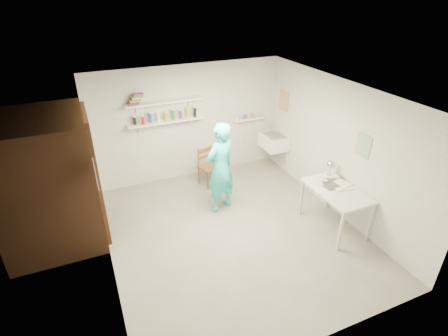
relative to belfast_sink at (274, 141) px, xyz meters
name	(u,v)px	position (x,y,z in m)	size (l,w,h in m)	color
floor	(233,233)	(-1.75, -1.70, -0.71)	(4.00, 4.50, 0.02)	slate
ceiling	(235,94)	(-1.75, -1.70, 1.71)	(4.00, 4.50, 0.02)	silver
wall_back	(189,123)	(-1.75, 0.56, 0.50)	(4.00, 0.02, 2.40)	silver
wall_front	(327,268)	(-1.75, -3.96, 0.50)	(4.00, 0.02, 2.40)	silver
wall_left	(99,199)	(-3.76, -1.70, 0.50)	(0.02, 4.50, 2.40)	silver
wall_right	(338,149)	(0.26, -1.70, 0.50)	(0.02, 4.50, 2.40)	silver
doorway_recess	(95,176)	(-3.74, -0.65, 0.30)	(0.02, 0.90, 2.00)	black
corridor_box	(47,182)	(-4.45, -0.65, 0.35)	(1.40, 1.50, 2.10)	brown
door_lintel	(85,114)	(-3.72, -0.65, 1.35)	(0.06, 1.05, 0.10)	brown
door_jamb_near	(100,191)	(-3.72, -1.15, 0.30)	(0.06, 0.10, 2.00)	brown
door_jamb_far	(94,163)	(-3.72, -0.15, 0.30)	(0.06, 0.10, 2.00)	brown
shelf_lower	(166,121)	(-2.25, 0.43, 0.65)	(1.50, 0.22, 0.03)	white
shelf_upper	(164,102)	(-2.25, 0.43, 1.05)	(1.50, 0.22, 0.03)	white
ledge_shelf	(249,119)	(-0.40, 0.47, 0.42)	(0.70, 0.14, 0.03)	white
poster_left	(96,174)	(-3.74, -1.65, 0.85)	(0.01, 0.28, 0.36)	#334C7F
poster_right_a	(284,101)	(0.24, 0.10, 0.85)	(0.01, 0.34, 0.42)	#995933
poster_right_b	(363,145)	(0.24, -2.25, 0.80)	(0.01, 0.30, 0.38)	#3F724C
belfast_sink	(274,141)	(0.00, 0.00, 0.00)	(0.48, 0.60, 0.30)	white
man	(220,168)	(-1.67, -0.94, 0.15)	(0.62, 0.41, 1.71)	#2AD4D4
wall_clock	(220,148)	(-1.59, -0.73, 0.44)	(0.31, 0.31, 0.04)	beige
wooden_chair	(209,167)	(-1.54, -0.05, -0.29)	(0.39, 0.37, 0.83)	brown
work_table	(334,209)	(-0.11, -2.23, -0.32)	(0.68, 1.13, 0.75)	silver
desk_lamp	(331,164)	(0.08, -1.78, 0.27)	(0.14, 0.14, 0.14)	silver
spray_cans	(166,117)	(-2.25, 0.43, 0.75)	(1.31, 0.06, 0.17)	black
book_stack	(135,99)	(-2.79, 0.43, 1.16)	(0.30, 0.14, 0.20)	red
ledge_pots	(249,116)	(-0.40, 0.47, 0.48)	(0.48, 0.07, 0.09)	silver
papers	(338,189)	(-0.11, -2.23, 0.07)	(0.30, 0.22, 0.03)	silver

